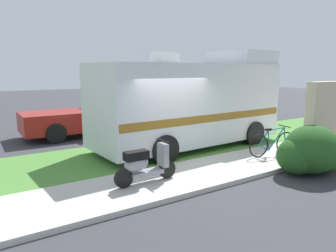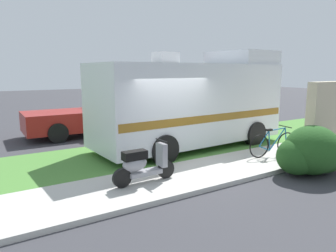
{
  "view_description": "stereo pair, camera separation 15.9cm",
  "coord_description": "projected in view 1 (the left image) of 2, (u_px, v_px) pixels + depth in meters",
  "views": [
    {
      "loc": [
        -5.01,
        -7.29,
        2.71
      ],
      "look_at": [
        -0.04,
        0.3,
        1.1
      ],
      "focal_mm": 33.43,
      "sensor_mm": 36.0,
      "label": 1
    },
    {
      "loc": [
        -4.88,
        -7.38,
        2.71
      ],
      "look_at": [
        -0.04,
        0.3,
        1.1
      ],
      "focal_mm": 33.43,
      "sensor_mm": 36.0,
      "label": 2
    }
  ],
  "objects": [
    {
      "name": "ground_plane",
      "position": [
        175.0,
        164.0,
        9.18
      ],
      "size": [
        80.0,
        80.0,
        0.0
      ],
      "primitive_type": "plane",
      "color": "#38383D"
    },
    {
      "name": "bush_by_porch",
      "position": [
        311.0,
        152.0,
        8.19
      ],
      "size": [
        1.81,
        1.36,
        1.28
      ],
      "color": "#23511E",
      "rests_on": "ground"
    },
    {
      "name": "pickup_truck_near",
      "position": [
        98.0,
        112.0,
        13.53
      ],
      "size": [
        5.22,
        2.22,
        1.72
      ],
      "color": "maroon",
      "rests_on": "ground"
    },
    {
      "name": "porch_steps",
      "position": [
        331.0,
        130.0,
        9.33
      ],
      "size": [
        2.0,
        1.26,
        2.4
      ],
      "color": "#B2A893",
      "rests_on": "ground"
    },
    {
      "name": "bottle_green",
      "position": [
        289.0,
        151.0,
        9.76
      ],
      "size": [
        0.07,
        0.07,
        0.25
      ],
      "color": "navy",
      "rests_on": "ground"
    },
    {
      "name": "scooter",
      "position": [
        144.0,
        164.0,
        7.22
      ],
      "size": [
        1.61,
        0.5,
        0.97
      ],
      "color": "black",
      "rests_on": "ground"
    },
    {
      "name": "motorhome_rv",
      "position": [
        191.0,
        102.0,
        10.9
      ],
      "size": [
        6.93,
        2.82,
        3.43
      ],
      "color": "silver",
      "rests_on": "ground"
    },
    {
      "name": "sidewalk",
      "position": [
        201.0,
        173.0,
        8.18
      ],
      "size": [
        24.0,
        2.0,
        0.12
      ],
      "color": "beige",
      "rests_on": "ground"
    },
    {
      "name": "bicycle",
      "position": [
        272.0,
        143.0,
        9.59
      ],
      "size": [
        1.73,
        0.52,
        0.91
      ],
      "color": "black",
      "rests_on": "ground"
    },
    {
      "name": "grass_strip",
      "position": [
        149.0,
        152.0,
        10.41
      ],
      "size": [
        24.0,
        3.4,
        0.08
      ],
      "color": "#4C8438",
      "rests_on": "ground"
    }
  ]
}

